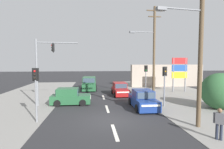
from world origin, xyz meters
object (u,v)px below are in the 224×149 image
at_px(pedestal_signal_far_median, 146,74).
at_px(shopping_plaza_sign, 179,70).
at_px(utility_pole_foreground_right, 199,41).
at_px(utility_pole_midground_right, 153,49).
at_px(traffic_signal_mast, 43,63).
at_px(pedestrian_at_kerb, 219,122).
at_px(pedestal_signal_left_kerb, 36,86).
at_px(sedan_oncoming_near, 143,100).
at_px(suv_oncoming_mid, 89,84).
at_px(pedestal_signal_right_kerb, 165,79).
at_px(hatchback_crossing_left, 70,97).
at_px(hatchback_kerbside_parked, 120,89).

relative_size(pedestal_signal_far_median, shopping_plaza_sign, 0.77).
bearing_deg(utility_pole_foreground_right, utility_pole_midground_right, 87.16).
height_order(traffic_signal_mast, pedestrian_at_kerb, traffic_signal_mast).
relative_size(pedestal_signal_left_kerb, pedestal_signal_far_median, 1.00).
distance_m(sedan_oncoming_near, suv_oncoming_mid, 11.63).
relative_size(shopping_plaza_sign, pedestrian_at_kerb, 2.82).
bearing_deg(utility_pole_foreground_right, pedestrian_at_kerb, -87.64).
distance_m(shopping_plaza_sign, suv_oncoming_mid, 12.56).
bearing_deg(pedestrian_at_kerb, utility_pole_foreground_right, 92.36).
bearing_deg(utility_pole_foreground_right, traffic_signal_mast, 148.38).
height_order(pedestal_signal_right_kerb, pedestrian_at_kerb, pedestal_signal_right_kerb).
xyz_separation_m(utility_pole_midground_right, hatchback_crossing_left, (-8.76, -2.26, -4.67)).
bearing_deg(pedestal_signal_left_kerb, utility_pole_foreground_right, -11.12).
distance_m(utility_pole_foreground_right, hatchback_kerbside_parked, 12.08).
bearing_deg(utility_pole_midground_right, shopping_plaza_sign, 34.87).
relative_size(sedan_oncoming_near, pedestrian_at_kerb, 2.61).
bearing_deg(utility_pole_foreground_right, pedestal_signal_right_kerb, 88.48).
bearing_deg(utility_pole_foreground_right, pedestal_signal_left_kerb, 168.88).
height_order(utility_pole_foreground_right, hatchback_crossing_left, utility_pole_foreground_right).
xyz_separation_m(pedestal_signal_right_kerb, hatchback_crossing_left, (-8.44, 1.73, -1.71)).
distance_m(utility_pole_midground_right, hatchback_crossing_left, 10.18).
relative_size(pedestal_signal_left_kerb, hatchback_crossing_left, 0.98).
bearing_deg(suv_oncoming_mid, utility_pole_midground_right, -41.70).
bearing_deg(hatchback_kerbside_parked, pedestal_signal_far_median, 25.17).
height_order(pedestal_signal_left_kerb, pedestrian_at_kerb, pedestal_signal_left_kerb).
xyz_separation_m(utility_pole_foreground_right, sedan_oncoming_near, (-1.91, 4.77, -4.46)).
distance_m(hatchback_kerbside_parked, hatchback_crossing_left, 6.72).
height_order(sedan_oncoming_near, hatchback_crossing_left, sedan_oncoming_near).
distance_m(sedan_oncoming_near, hatchback_kerbside_parked, 6.15).
bearing_deg(pedestal_signal_right_kerb, pedestal_signal_far_median, 85.05).
distance_m(utility_pole_midground_right, suv_oncoming_mid, 10.53).
bearing_deg(utility_pole_midground_right, hatchback_kerbside_parked, 152.26).
relative_size(hatchback_kerbside_parked, suv_oncoming_mid, 0.80).
bearing_deg(pedestal_signal_left_kerb, utility_pole_midground_right, 34.65).
height_order(utility_pole_midground_right, pedestal_signal_right_kerb, utility_pole_midground_right).
relative_size(pedestal_signal_right_kerb, pedestal_signal_left_kerb, 1.00).
xyz_separation_m(utility_pole_foreground_right, shopping_plaza_sign, (5.38, 12.48, -2.19)).
distance_m(pedestal_signal_far_median, pedestrian_at_kerb, 14.48).
distance_m(hatchback_crossing_left, suv_oncoming_mid, 8.76).
relative_size(pedestal_signal_left_kerb, hatchback_kerbside_parked, 0.97).
relative_size(traffic_signal_mast, pedestal_signal_right_kerb, 1.69).
height_order(pedestal_signal_right_kerb, shopping_plaza_sign, shopping_plaza_sign).
bearing_deg(sedan_oncoming_near, pedestal_signal_far_median, 70.98).
bearing_deg(utility_pole_foreground_right, suv_oncoming_mid, 113.42).
bearing_deg(pedestal_signal_far_median, pedestrian_at_kerb, -92.83).
xyz_separation_m(utility_pole_midground_right, pedestrian_at_kerb, (-0.37, -10.85, -4.45)).
bearing_deg(pedestal_signal_right_kerb, hatchback_kerbside_parked, 118.02).
bearing_deg(pedestrian_at_kerb, suv_oncoming_mid, 111.40).
bearing_deg(pedestal_signal_left_kerb, shopping_plaza_sign, 34.72).
height_order(pedestal_signal_left_kerb, sedan_oncoming_near, pedestal_signal_left_kerb).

